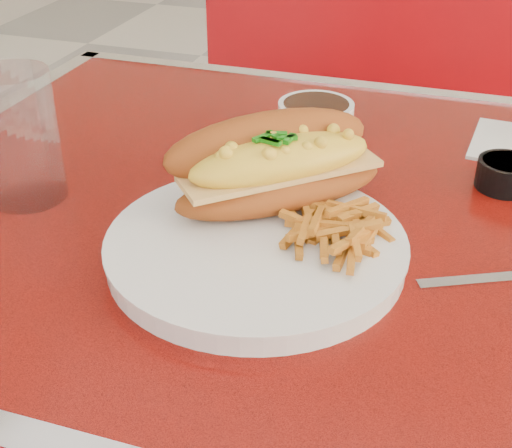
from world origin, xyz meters
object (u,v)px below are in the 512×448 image
(sauce_cup_right, at_px, (506,173))
(dinner_plate, at_px, (256,248))
(booth_bench_far, at_px, (423,226))
(diner_table, at_px, (375,329))
(gravy_ramekin, at_px, (315,121))
(sauce_cup_left, at_px, (232,156))
(mac_hoagie, at_px, (276,164))
(water_tumbler, at_px, (19,137))
(fork, at_px, (324,213))

(sauce_cup_right, bearing_deg, dinner_plate, -134.74)
(booth_bench_far, xyz_separation_m, sauce_cup_right, (0.12, -0.70, 0.50))
(diner_table, xyz_separation_m, sauce_cup_right, (0.12, 0.11, 0.18))
(booth_bench_far, relative_size, gravy_ramekin, 10.74)
(sauce_cup_left, bearing_deg, booth_bench_far, 74.75)
(mac_hoagie, height_order, gravy_ramekin, mac_hoagie)
(mac_hoagie, height_order, sauce_cup_left, mac_hoagie)
(sauce_cup_right, distance_m, water_tumbler, 0.56)
(sauce_cup_left, bearing_deg, gravy_ramekin, 53.31)
(booth_bench_far, xyz_separation_m, fork, (-0.06, -0.86, 0.50))
(sauce_cup_left, height_order, sauce_cup_right, sauce_cup_right)
(mac_hoagie, height_order, fork, mac_hoagie)
(sauce_cup_left, distance_m, water_tumbler, 0.25)
(dinner_plate, distance_m, gravy_ramekin, 0.29)
(mac_hoagie, distance_m, fork, 0.07)
(sauce_cup_left, xyz_separation_m, water_tumbler, (-0.20, -0.14, 0.06))
(booth_bench_far, distance_m, gravy_ramekin, 0.83)
(water_tumbler, bearing_deg, diner_table, 11.94)
(gravy_ramekin, bearing_deg, diner_table, -52.68)
(fork, bearing_deg, gravy_ramekin, 26.08)
(fork, distance_m, water_tumbler, 0.35)
(fork, relative_size, sauce_cup_right, 1.72)
(booth_bench_far, height_order, dinner_plate, booth_bench_far)
(booth_bench_far, relative_size, sauce_cup_left, 17.59)
(water_tumbler, bearing_deg, gravy_ramekin, 41.98)
(diner_table, height_order, booth_bench_far, booth_bench_far)
(fork, bearing_deg, booth_bench_far, 5.57)
(booth_bench_far, relative_size, water_tumbler, 7.96)
(dinner_plate, relative_size, fork, 2.62)
(diner_table, xyz_separation_m, gravy_ramekin, (-0.13, 0.16, 0.19))
(water_tumbler, bearing_deg, booth_bench_far, 65.75)
(mac_hoagie, relative_size, fork, 1.65)
(mac_hoagie, relative_size, sauce_cup_right, 2.85)
(dinner_plate, height_order, sauce_cup_right, sauce_cup_right)
(dinner_plate, bearing_deg, water_tumbler, 172.18)
(fork, relative_size, sauce_cup_left, 2.24)
(diner_table, bearing_deg, dinner_plate, -132.14)
(gravy_ramekin, distance_m, sauce_cup_right, 0.25)
(diner_table, height_order, dinner_plate, dinner_plate)
(sauce_cup_right, xyz_separation_m, water_tumbler, (-0.52, -0.20, 0.06))
(dinner_plate, xyz_separation_m, mac_hoagie, (-0.01, 0.08, 0.05))
(mac_hoagie, bearing_deg, fork, -51.99)
(sauce_cup_right, bearing_deg, mac_hoagie, -147.49)
(fork, height_order, water_tumbler, water_tumbler)
(diner_table, bearing_deg, water_tumbler, -168.06)
(booth_bench_far, distance_m, sauce_cup_left, 0.93)
(dinner_plate, relative_size, water_tumbler, 2.66)
(booth_bench_far, xyz_separation_m, water_tumbler, (-0.40, -0.90, 0.56))
(gravy_ramekin, xyz_separation_m, water_tumbler, (-0.28, -0.25, 0.05))
(dinner_plate, distance_m, sauce_cup_right, 0.33)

